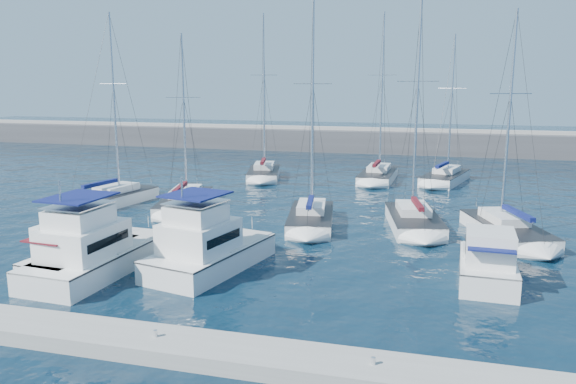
% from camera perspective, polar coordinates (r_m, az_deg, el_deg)
% --- Properties ---
extents(ground, '(220.00, 220.00, 0.00)m').
position_cam_1_polar(ground, '(31.53, -3.73, -7.05)').
color(ground, black).
rests_on(ground, ground).
extents(breakwater, '(160.00, 6.00, 4.45)m').
position_cam_1_polar(breakwater, '(81.39, 8.14, 4.84)').
color(breakwater, '#424244').
rests_on(breakwater, ground).
extents(dock, '(40.00, 2.20, 0.60)m').
position_cam_1_polar(dock, '(22.04, -13.27, -14.79)').
color(dock, gray).
rests_on(dock, ground).
extents(dock_cleat_centre, '(0.16, 0.16, 0.25)m').
position_cam_1_polar(dock_cleat_centre, '(21.86, -13.32, -13.79)').
color(dock_cleat_centre, silver).
rests_on(dock_cleat_centre, dock).
extents(dock_cleat_near_stbd, '(0.16, 0.16, 0.25)m').
position_cam_1_polar(dock_cleat_near_stbd, '(19.65, 8.65, -16.59)').
color(dock_cleat_near_stbd, silver).
rests_on(dock_cleat_near_stbd, dock).
extents(motor_yacht_port_outer, '(3.48, 6.75, 3.20)m').
position_cam_1_polar(motor_yacht_port_outer, '(31.40, -20.42, -6.03)').
color(motor_yacht_port_outer, white).
rests_on(motor_yacht_port_outer, ground).
extents(motor_yacht_port_inner, '(4.04, 8.99, 4.69)m').
position_cam_1_polar(motor_yacht_port_inner, '(30.89, -19.17, -5.85)').
color(motor_yacht_port_inner, white).
rests_on(motor_yacht_port_inner, ground).
extents(motor_yacht_stbd_inner, '(5.24, 8.36, 4.69)m').
position_cam_1_polar(motor_yacht_stbd_inner, '(30.05, -8.28, -5.80)').
color(motor_yacht_stbd_inner, silver).
rests_on(motor_yacht_stbd_inner, ground).
extents(motor_yacht_stbd_outer, '(2.87, 5.71, 3.20)m').
position_cam_1_polar(motor_yacht_stbd_outer, '(29.60, 19.64, -7.00)').
color(motor_yacht_stbd_outer, silver).
rests_on(motor_yacht_stbd_outer, ground).
extents(sailboat_mid_a, '(4.53, 8.42, 15.50)m').
position_cam_1_polar(sailboat_mid_a, '(47.84, -17.34, -0.58)').
color(sailboat_mid_a, silver).
rests_on(sailboat_mid_a, ground).
extents(sailboat_mid_b, '(5.02, 9.31, 13.80)m').
position_cam_1_polar(sailboat_mid_b, '(45.00, -10.45, -1.01)').
color(sailboat_mid_b, white).
rests_on(sailboat_mid_b, ground).
extents(sailboat_mid_c, '(4.21, 8.14, 15.57)m').
position_cam_1_polar(sailboat_mid_c, '(39.00, 2.35, -2.65)').
color(sailboat_mid_c, white).
rests_on(sailboat_mid_c, ground).
extents(sailboat_mid_d, '(4.61, 8.28, 15.83)m').
position_cam_1_polar(sailboat_mid_d, '(39.37, 12.64, -2.79)').
color(sailboat_mid_d, white).
rests_on(sailboat_mid_d, ground).
extents(sailboat_mid_e, '(5.57, 8.89, 14.57)m').
position_cam_1_polar(sailboat_mid_e, '(38.60, 21.28, -3.60)').
color(sailboat_mid_e, silver).
rests_on(sailboat_mid_e, ground).
extents(sailboat_back_a, '(4.74, 8.07, 16.91)m').
position_cam_1_polar(sailboat_back_a, '(58.22, -2.45, 1.97)').
color(sailboat_back_a, silver).
rests_on(sailboat_back_a, ground).
extents(sailboat_back_b, '(3.42, 8.36, 16.89)m').
position_cam_1_polar(sailboat_back_b, '(57.43, 9.14, 1.69)').
color(sailboat_back_b, white).
rests_on(sailboat_back_b, ground).
extents(sailboat_back_c, '(5.11, 8.74, 14.71)m').
position_cam_1_polar(sailboat_back_c, '(57.76, 15.69, 1.45)').
color(sailboat_back_c, silver).
rests_on(sailboat_back_c, ground).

